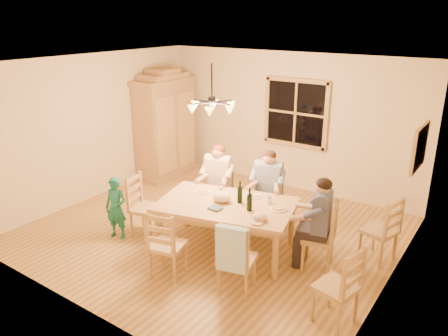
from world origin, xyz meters
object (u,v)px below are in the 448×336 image
Objects in this scene: chair_far_right at (267,210)px; chair_near_left at (168,255)px; chair_spare_back at (378,240)px; dining_table at (226,209)px; armoire at (165,128)px; wine_bottle_b at (250,200)px; chair_spare_front at (335,299)px; adult_slate_man at (321,212)px; child at (116,208)px; chair_far_left at (218,203)px; wine_bottle_a at (240,192)px; chair_end_right at (318,247)px; adult_woman at (218,173)px; chandelier at (212,106)px; chair_near_right at (237,270)px; chair_end_left at (146,217)px; adult_plaid_man at (268,180)px.

chair_far_right and chair_near_left have the same top height.
dining_table is at bearing 133.05° from chair_spare_back.
armoire reaches higher than chair_near_left.
chair_spare_front is (1.54, -0.62, -0.62)m from wine_bottle_b.
chair_spare_front and chair_spare_back have the same top height.
armoire is 2.32× the size of chair_far_right.
adult_slate_man is at bearing 45.47° from chair_spare_front.
adult_slate_man is 3.13m from child.
armoire is at bearing -42.04° from chair_far_left.
wine_bottle_a reaches higher than dining_table.
chair_end_right is at bearing 9.43° from wine_bottle_a.
chair_far_left is 1.00× the size of chair_end_right.
adult_woman is at bearing -27.99° from armoire.
chair_near_left is at bearing 116.57° from chair_end_right.
chair_far_right is 1.45m from adult_slate_man.
chair_near_left is at bearing 116.57° from adult_slate_man.
chair_far_right is at bearing 180.00° from adult_woman.
armoire reaches higher than wine_bottle_b.
wine_bottle_b reaches higher than chair_far_left.
adult_slate_man is at bearing -0.99° from chandelier.
armoire is at bearing 74.41° from chair_spare_front.
chair_spare_back is at bearing 171.04° from adult_woman.
chair_far_right and chair_spare_front have the same top height.
chair_spare_back is (0.63, 0.68, 0.00)m from chair_end_right.
chair_near_left and chair_spare_front have the same top height.
wine_bottle_b is 1.77m from chair_spare_front.
chair_far_left is at bearing -0.00° from chair_far_right.
chair_near_right is 1.00× the size of chair_spare_back.
chair_far_right is at bearing 46.64° from adult_slate_man.
chair_end_right is at bearing -0.99° from chandelier.
chair_far_left is at bearing 110.63° from chair_spare_back.
chair_far_left is at bearing 117.90° from chair_near_right.
dining_table is at bearing 90.00° from chair_end_left.
chandelier is 2.33× the size of wine_bottle_b.
chandelier reaches higher than chair_far_right.
chair_near_left is at bearing -103.85° from dining_table.
dining_table is 1.77m from child.
dining_table is (2.93, -1.96, -0.39)m from armoire.
chair_near_left and chair_near_right have the same top height.
chair_spare_front is (2.64, -1.41, 0.00)m from chair_far_left.
chair_far_right is 1.80m from chair_spare_back.
armoire is 2.32× the size of chair_end_left.
adult_woman reaches higher than chair_near_right.
adult_woman is at bearing 165.95° from chair_far_left.
chair_far_right is 0.99× the size of child.
adult_slate_man is 0.88× the size of chair_spare_front.
adult_plaid_man is 2.65× the size of wine_bottle_a.
chair_end_right is 3.00× the size of wine_bottle_a.
chair_end_left is at bearing 46.74° from adult_woman.
chandelier is 2.54m from chair_end_right.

